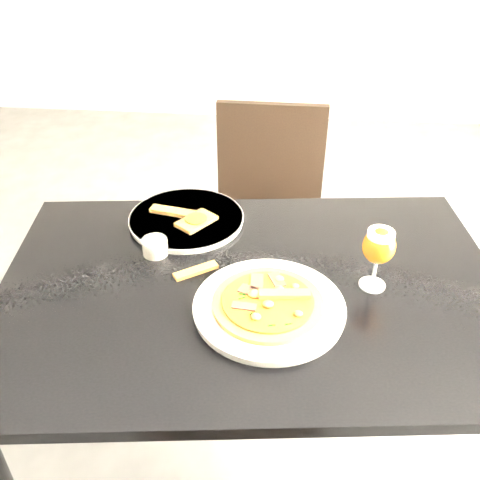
# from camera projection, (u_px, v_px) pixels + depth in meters

# --- Properties ---
(ground) EXTENTS (6.00, 6.00, 0.00)m
(ground) POSITION_uv_depth(u_px,v_px,m) (209.00, 480.00, 1.66)
(ground) COLOR #4E4E50
(ground) RESTS_ON ground
(dining_table) EXTENTS (1.29, 0.94, 0.75)m
(dining_table) POSITION_uv_depth(u_px,v_px,m) (251.00, 312.00, 1.32)
(dining_table) COLOR black
(dining_table) RESTS_ON ground
(chair_far) EXTENTS (0.42, 0.42, 0.90)m
(chair_far) POSITION_uv_depth(u_px,v_px,m) (267.00, 220.00, 1.98)
(chair_far) COLOR black
(chair_far) RESTS_ON ground
(plate_main) EXTENTS (0.35, 0.35, 0.02)m
(plate_main) POSITION_uv_depth(u_px,v_px,m) (269.00, 308.00, 1.19)
(plate_main) COLOR silver
(plate_main) RESTS_ON dining_table
(pizza) EXTENTS (0.25, 0.25, 0.03)m
(pizza) POSITION_uv_depth(u_px,v_px,m) (268.00, 302.00, 1.18)
(pizza) COLOR #A37627
(pizza) RESTS_ON plate_main
(plate_second) EXTENTS (0.34, 0.34, 0.02)m
(plate_second) POSITION_uv_depth(u_px,v_px,m) (186.00, 219.00, 1.49)
(plate_second) COLOR silver
(plate_second) RESTS_ON dining_table
(crust_scraps) EXTENTS (0.20, 0.13, 0.01)m
(crust_scraps) POSITION_uv_depth(u_px,v_px,m) (188.00, 218.00, 1.47)
(crust_scraps) COLOR #A37627
(crust_scraps) RESTS_ON plate_second
(loose_crust) EXTENTS (0.11, 0.08, 0.01)m
(loose_crust) POSITION_uv_depth(u_px,v_px,m) (196.00, 271.00, 1.31)
(loose_crust) COLOR #A37627
(loose_crust) RESTS_ON dining_table
(sauce_cup) EXTENTS (0.06, 0.06, 0.04)m
(sauce_cup) POSITION_uv_depth(u_px,v_px,m) (155.00, 246.00, 1.36)
(sauce_cup) COLOR silver
(sauce_cup) RESTS_ON dining_table
(beer_glass) EXTENTS (0.08, 0.08, 0.16)m
(beer_glass) POSITION_uv_depth(u_px,v_px,m) (379.00, 247.00, 1.20)
(beer_glass) COLOR silver
(beer_glass) RESTS_ON dining_table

